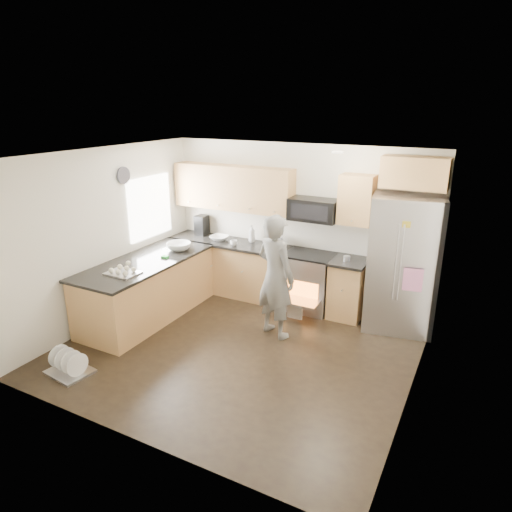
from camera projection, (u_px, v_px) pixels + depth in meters
The scene contains 8 objects.
ground at pixel (238, 349), 6.22m from camera, with size 4.50×4.50×0.00m, color black.
room_shell at pixel (234, 230), 5.72m from camera, with size 4.54×4.04×2.62m.
back_cabinet_run at pixel (259, 243), 7.64m from camera, with size 4.45×0.64×2.50m.
peninsula at pixel (148, 288), 7.05m from camera, with size 0.96×2.36×1.05m.
stove_range at pixel (309, 269), 7.27m from camera, with size 0.76×0.97×1.79m.
refrigerator at pixel (402, 264), 6.55m from camera, with size 1.09×0.91×1.99m.
person at pixel (275, 277), 6.36m from camera, with size 0.65×0.43×1.78m, color gray.
dish_rack at pixel (69, 367), 5.66m from camera, with size 0.57×0.48×0.32m.
Camera 1 is at (2.76, -4.74, 3.21)m, focal length 32.00 mm.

